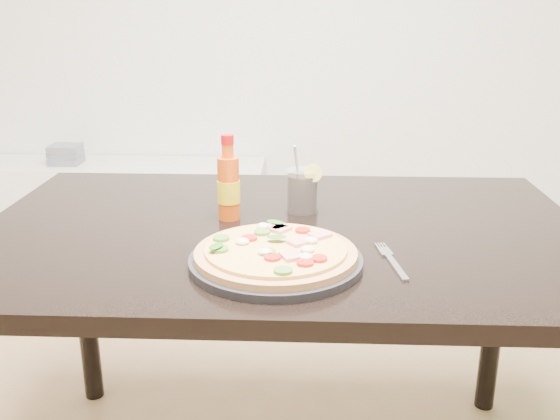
{
  "coord_description": "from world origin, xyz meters",
  "views": [
    {
      "loc": [
        0.11,
        -0.83,
        1.24
      ],
      "look_at": [
        0.05,
        0.41,
        0.83
      ],
      "focal_mm": 40.0,
      "sensor_mm": 36.0,
      "label": 1
    }
  ],
  "objects_px": {
    "fork": "(391,259)",
    "media_console": "(123,212)",
    "plate": "(276,261)",
    "cola_cup": "(302,191)",
    "pizza": "(276,252)",
    "hot_sauce_bottle": "(229,186)",
    "dining_table": "(282,259)"
  },
  "relations": [
    {
      "from": "fork",
      "to": "media_console",
      "type": "height_order",
      "value": "fork"
    },
    {
      "from": "fork",
      "to": "plate",
      "type": "bearing_deg",
      "value": 178.04
    },
    {
      "from": "plate",
      "to": "media_console",
      "type": "height_order",
      "value": "plate"
    },
    {
      "from": "cola_cup",
      "to": "fork",
      "type": "bearing_deg",
      "value": -59.67
    },
    {
      "from": "pizza",
      "to": "cola_cup",
      "type": "height_order",
      "value": "cola_cup"
    },
    {
      "from": "hot_sauce_bottle",
      "to": "cola_cup",
      "type": "relative_size",
      "value": 1.18
    },
    {
      "from": "cola_cup",
      "to": "media_console",
      "type": "relative_size",
      "value": 0.12
    },
    {
      "from": "hot_sauce_bottle",
      "to": "fork",
      "type": "xyz_separation_m",
      "value": [
        0.35,
        -0.24,
        -0.08
      ]
    },
    {
      "from": "media_console",
      "to": "plate",
      "type": "bearing_deg",
      "value": -64.28
    },
    {
      "from": "dining_table",
      "to": "cola_cup",
      "type": "distance_m",
      "value": 0.18
    },
    {
      "from": "dining_table",
      "to": "pizza",
      "type": "distance_m",
      "value": 0.25
    },
    {
      "from": "cola_cup",
      "to": "media_console",
      "type": "distance_m",
      "value": 1.77
    },
    {
      "from": "hot_sauce_bottle",
      "to": "media_console",
      "type": "bearing_deg",
      "value": 115.91
    },
    {
      "from": "hot_sauce_bottle",
      "to": "plate",
      "type": "bearing_deg",
      "value": -65.3
    },
    {
      "from": "plate",
      "to": "cola_cup",
      "type": "height_order",
      "value": "cola_cup"
    },
    {
      "from": "media_console",
      "to": "hot_sauce_bottle",
      "type": "bearing_deg",
      "value": -64.09
    },
    {
      "from": "fork",
      "to": "media_console",
      "type": "distance_m",
      "value": 2.11
    },
    {
      "from": "plate",
      "to": "pizza",
      "type": "height_order",
      "value": "pizza"
    },
    {
      "from": "dining_table",
      "to": "plate",
      "type": "bearing_deg",
      "value": -91.05
    },
    {
      "from": "pizza",
      "to": "fork",
      "type": "height_order",
      "value": "pizza"
    },
    {
      "from": "plate",
      "to": "fork",
      "type": "xyz_separation_m",
      "value": [
        0.23,
        0.03,
        -0.01
      ]
    },
    {
      "from": "pizza",
      "to": "media_console",
      "type": "bearing_deg",
      "value": 115.75
    },
    {
      "from": "cola_cup",
      "to": "fork",
      "type": "xyz_separation_m",
      "value": [
        0.18,
        -0.31,
        -0.05
      ]
    },
    {
      "from": "cola_cup",
      "to": "fork",
      "type": "distance_m",
      "value": 0.36
    },
    {
      "from": "dining_table",
      "to": "hot_sauce_bottle",
      "type": "xyz_separation_m",
      "value": [
        -0.13,
        0.05,
        0.16
      ]
    },
    {
      "from": "dining_table",
      "to": "media_console",
      "type": "bearing_deg",
      "value": 118.97
    },
    {
      "from": "plate",
      "to": "fork",
      "type": "distance_m",
      "value": 0.23
    },
    {
      "from": "pizza",
      "to": "hot_sauce_bottle",
      "type": "relative_size",
      "value": 1.57
    },
    {
      "from": "dining_table",
      "to": "fork",
      "type": "distance_m",
      "value": 0.31
    },
    {
      "from": "plate",
      "to": "fork",
      "type": "relative_size",
      "value": 1.82
    },
    {
      "from": "dining_table",
      "to": "pizza",
      "type": "relative_size",
      "value": 4.36
    },
    {
      "from": "dining_table",
      "to": "pizza",
      "type": "bearing_deg",
      "value": -90.95
    }
  ]
}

